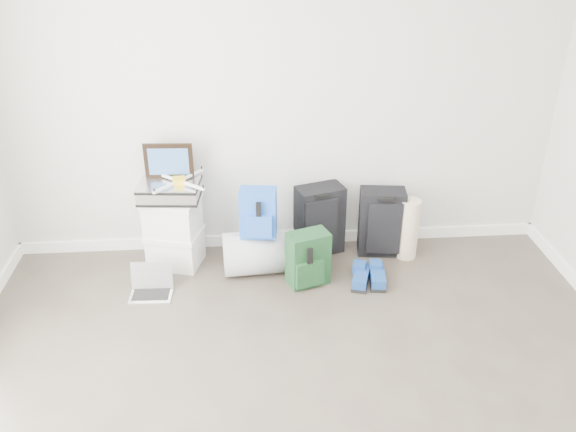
{
  "coord_description": "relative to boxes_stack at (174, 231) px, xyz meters",
  "views": [
    {
      "loc": [
        -0.31,
        -2.14,
        2.73
      ],
      "look_at": [
        0.0,
        1.9,
        0.58
      ],
      "focal_mm": 38.0,
      "sensor_mm": 36.0,
      "label": 1
    }
  ],
  "objects": [
    {
      "name": "room_envelope",
      "position": [
        0.9,
        -2.22,
        1.42
      ],
      "size": [
        4.52,
        5.02,
        2.71
      ],
      "color": "beige",
      "rests_on": "ground"
    },
    {
      "name": "boxes_stack",
      "position": [
        0.0,
        0.0,
        0.0
      ],
      "size": [
        0.5,
        0.44,
        0.6
      ],
      "rotation": [
        0.0,
        0.0,
        -0.28
      ],
      "color": "silver",
      "rests_on": "ground"
    },
    {
      "name": "briefcase",
      "position": [
        0.0,
        -0.0,
        0.37
      ],
      "size": [
        0.49,
        0.38,
        0.13
      ],
      "primitive_type": "cube",
      "rotation": [
        0.0,
        0.0,
        -0.09
      ],
      "color": "#B2B2B7",
      "rests_on": "boxes_stack"
    },
    {
      "name": "painting",
      "position": [
        0.0,
        0.1,
        0.58
      ],
      "size": [
        0.38,
        0.05,
        0.29
      ],
      "rotation": [
        0.0,
        0.0,
        -0.06
      ],
      "color": "black",
      "rests_on": "briefcase"
    },
    {
      "name": "drone",
      "position": [
        0.08,
        -0.02,
        0.46
      ],
      "size": [
        0.42,
        0.42,
        0.05
      ],
      "rotation": [
        0.0,
        0.0,
        0.08
      ],
      "color": "gold",
      "rests_on": "briefcase"
    },
    {
      "name": "duffel_bag",
      "position": [
        0.68,
        -0.18,
        -0.13
      ],
      "size": [
        0.6,
        0.39,
        0.35
      ],
      "primitive_type": "cylinder",
      "rotation": [
        0.0,
        1.57,
        0.07
      ],
      "color": "gray",
      "rests_on": "ground"
    },
    {
      "name": "blue_backpack",
      "position": [
        0.68,
        -0.21,
        0.24
      ],
      "size": [
        0.3,
        0.24,
        0.39
      ],
      "rotation": [
        0.0,
        0.0,
        -0.13
      ],
      "color": "#1B54B3",
      "rests_on": "duffel_bag"
    },
    {
      "name": "large_suitcase",
      "position": [
        1.21,
        0.1,
        -0.0
      ],
      "size": [
        0.44,
        0.35,
        0.6
      ],
      "rotation": [
        0.0,
        0.0,
        0.3
      ],
      "color": "black",
      "rests_on": "ground"
    },
    {
      "name": "green_backpack",
      "position": [
        1.06,
        -0.37,
        -0.09
      ],
      "size": [
        0.36,
        0.31,
        0.44
      ],
      "rotation": [
        0.0,
        0.0,
        0.33
      ],
      "color": "#12311D",
      "rests_on": "ground"
    },
    {
      "name": "carry_on",
      "position": [
        1.72,
        0.04,
        -0.01
      ],
      "size": [
        0.39,
        0.28,
        0.58
      ],
      "rotation": [
        0.0,
        0.0,
        -0.12
      ],
      "color": "black",
      "rests_on": "ground"
    },
    {
      "name": "shoes",
      "position": [
        1.54,
        -0.42,
        -0.25
      ],
      "size": [
        0.31,
        0.32,
        0.1
      ],
      "rotation": [
        0.0,
        0.0,
        -0.24
      ],
      "color": "black",
      "rests_on": "ground"
    },
    {
      "name": "rolled_rug",
      "position": [
        1.93,
        -0.04,
        -0.04
      ],
      "size": [
        0.17,
        0.17,
        0.53
      ],
      "primitive_type": "cylinder",
      "color": "tan",
      "rests_on": "ground"
    },
    {
      "name": "laptop",
      "position": [
        -0.16,
        -0.42,
        -0.25
      ],
      "size": [
        0.33,
        0.24,
        0.23
      ],
      "rotation": [
        0.0,
        0.0,
        -0.04
      ],
      "color": "silver",
      "rests_on": "ground"
    }
  ]
}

